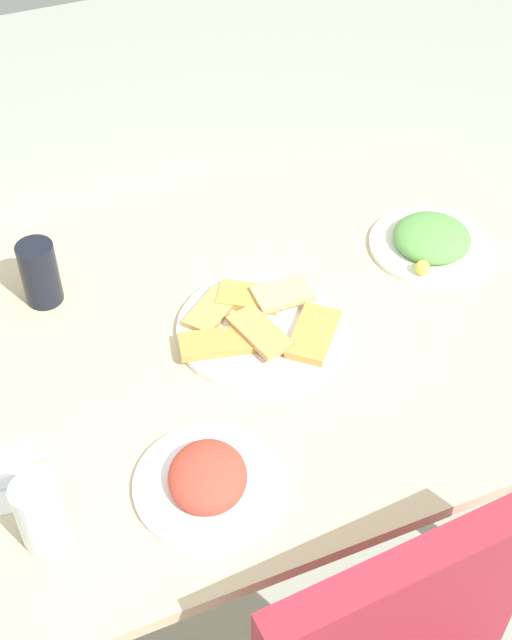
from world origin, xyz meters
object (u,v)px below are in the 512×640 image
at_px(salad_plate_greens, 208,479).
at_px(soda_can, 40,273).
at_px(dining_table, 254,365).
at_px(salad_plate_rice, 431,240).
at_px(pide_platter, 259,325).
at_px(drinking_glass, 40,514).

relative_size(salad_plate_greens, soda_can, 1.82).
xyz_separation_m(dining_table, salad_plate_rice, (-0.40, -0.08, 0.10)).
relative_size(salad_plate_rice, soda_can, 1.92).
height_order(pide_platter, salad_plate_greens, salad_plate_greens).
bearing_deg(pide_platter, salad_plate_rice, -168.91).
relative_size(pide_platter, salad_plate_greens, 1.34).
bearing_deg(drinking_glass, salad_plate_rice, -157.69).
relative_size(dining_table, pide_platter, 4.07).
height_order(salad_plate_greens, drinking_glass, drinking_glass).
bearing_deg(soda_can, dining_table, 144.04).
bearing_deg(salad_plate_rice, drinking_glass, 22.31).
xyz_separation_m(dining_table, pide_platter, (-0.01, -0.00, 0.09)).
relative_size(salad_plate_rice, drinking_glass, 1.96).
distance_m(pide_platter, drinking_glass, 0.51).
xyz_separation_m(pide_platter, soda_can, (0.32, -0.22, 0.05)).
xyz_separation_m(soda_can, drinking_glass, (0.11, 0.48, -0.00)).
relative_size(dining_table, drinking_glass, 10.19).
bearing_deg(dining_table, drinking_glass, 31.34).
height_order(dining_table, drinking_glass, drinking_glass).
distance_m(pide_platter, salad_plate_greens, 0.33).
height_order(soda_can, drinking_glass, soda_can).
height_order(pide_platter, soda_can, soda_can).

